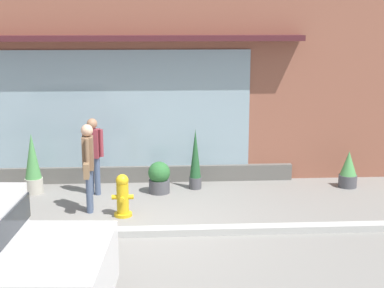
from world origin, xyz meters
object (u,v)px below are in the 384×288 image
object	(u,v)px
pedestrian_passerby	(93,151)
potted_plant_by_entrance	(195,160)
pedestrian_with_handbag	(88,162)
potted_plant_doorstep	(159,177)
potted_plant_window_center	(33,165)
fire_hydrant	(123,196)
potted_plant_near_hydrant	(348,170)

from	to	relation	value
pedestrian_passerby	potted_plant_by_entrance	xyz separation A→B (m)	(2.12, 0.29, -0.30)
pedestrian_passerby	pedestrian_with_handbag	bearing A→B (deg)	106.29
potted_plant_by_entrance	potted_plant_doorstep	world-z (taller)	potted_plant_by_entrance
potted_plant_window_center	potted_plant_by_entrance	bearing A→B (deg)	1.95
potted_plant_by_entrance	fire_hydrant	bearing A→B (deg)	-131.79
potted_plant_near_hydrant	potted_plant_by_entrance	world-z (taller)	potted_plant_by_entrance
potted_plant_window_center	potted_plant_by_entrance	size ratio (longest dim) A/B	0.98
potted_plant_window_center	potted_plant_near_hydrant	distance (m)	6.71
fire_hydrant	potted_plant_near_hydrant	bearing A→B (deg)	17.87
potted_plant_near_hydrant	pedestrian_passerby	bearing A→B (deg)	-177.85
fire_hydrant	potted_plant_window_center	world-z (taller)	potted_plant_window_center
potted_plant_window_center	pedestrian_passerby	bearing A→B (deg)	-7.84
fire_hydrant	pedestrian_passerby	bearing A→B (deg)	116.65
fire_hydrant	potted_plant_window_center	xyz separation A→B (m)	(-1.95, 1.51, 0.22)
potted_plant_by_entrance	pedestrian_passerby	bearing A→B (deg)	-172.17
potted_plant_doorstep	potted_plant_near_hydrant	bearing A→B (deg)	2.32
fire_hydrant	pedestrian_passerby	size ratio (longest dim) A/B	0.50
pedestrian_with_handbag	potted_plant_by_entrance	bearing A→B (deg)	119.36
fire_hydrant	potted_plant_by_entrance	distance (m)	2.19
pedestrian_with_handbag	potted_plant_doorstep	xyz separation A→B (m)	(1.32, 1.10, -0.64)
pedestrian_with_handbag	potted_plant_by_entrance	world-z (taller)	pedestrian_with_handbag
fire_hydrant	potted_plant_window_center	distance (m)	2.47
potted_plant_doorstep	pedestrian_passerby	bearing A→B (deg)	-178.38
potted_plant_doorstep	fire_hydrant	bearing A→B (deg)	-116.28
potted_plant_window_center	potted_plant_by_entrance	xyz separation A→B (m)	(3.40, 0.12, 0.02)
potted_plant_by_entrance	potted_plant_window_center	bearing A→B (deg)	-178.05
fire_hydrant	potted_plant_near_hydrant	distance (m)	5.00
fire_hydrant	pedestrian_with_handbag	bearing A→B (deg)	157.50
potted_plant_window_center	potted_plant_doorstep	world-z (taller)	potted_plant_window_center
pedestrian_passerby	potted_plant_doorstep	world-z (taller)	pedestrian_passerby
pedestrian_with_handbag	potted_plant_window_center	world-z (taller)	pedestrian_with_handbag
fire_hydrant	potted_plant_window_center	size ratio (longest dim) A/B	0.63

